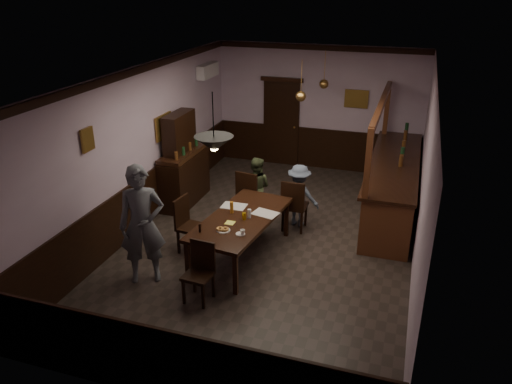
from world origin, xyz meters
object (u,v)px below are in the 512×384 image
at_px(dining_table, 241,221).
at_px(soda_can, 244,216).
at_px(chair_side, 188,222).
at_px(bar_counter, 393,185).
at_px(person_seated_left, 256,187).
at_px(sideboard, 183,168).
at_px(pendant_iron, 214,144).
at_px(pendant_brass_mid, 301,96).
at_px(chair_far_left, 249,194).
at_px(person_seated_right, 299,195).
at_px(pendant_brass_far, 324,84).
at_px(chair_near, 200,269).
at_px(coffee_cup, 243,232).
at_px(chair_far_right, 294,203).
at_px(person_standing, 142,225).

height_order(dining_table, soda_can, soda_can).
bearing_deg(chair_side, bar_counter, -41.96).
xyz_separation_m(person_seated_left, sideboard, (-1.65, 0.17, 0.16)).
distance_m(sideboard, pendant_iron, 3.47).
relative_size(dining_table, pendant_brass_mid, 2.85).
height_order(chair_far_left, soda_can, chair_far_left).
bearing_deg(chair_far_left, sideboard, -5.29).
height_order(chair_far_left, pendant_iron, pendant_iron).
height_order(sideboard, bar_counter, bar_counter).
relative_size(person_seated_right, pendant_brass_far, 1.51).
bearing_deg(sideboard, person_seated_right, -6.34).
xyz_separation_m(chair_near, chair_side, (-0.78, 1.23, 0.04)).
bearing_deg(pendant_brass_mid, pendant_brass_far, 81.30).
height_order(dining_table, coffee_cup, coffee_cup).
relative_size(person_seated_left, bar_counter, 0.30).
xyz_separation_m(chair_near, pendant_brass_far, (0.78, 4.98, 1.80)).
height_order(dining_table, sideboard, sideboard).
xyz_separation_m(person_seated_right, pendant_brass_far, (-0.03, 2.19, 1.69)).
relative_size(chair_far_left, person_seated_left, 0.86).
distance_m(chair_far_right, person_seated_right, 0.29).
relative_size(chair_far_right, person_seated_right, 0.84).
height_order(chair_far_right, sideboard, sideboard).
relative_size(chair_near, chair_side, 0.92).
bearing_deg(chair_far_left, chair_far_right, -176.54).
bearing_deg(sideboard, pendant_brass_far, 37.20).
bearing_deg(chair_far_right, pendant_iron, 70.28).
bearing_deg(chair_far_right, sideboard, -12.61).
bearing_deg(chair_far_right, person_seated_left, -24.46).
relative_size(dining_table, person_seated_left, 1.87).
xyz_separation_m(person_standing, soda_can, (1.28, 1.04, -0.15)).
bearing_deg(pendant_brass_mid, chair_side, -119.05).
distance_m(chair_side, person_seated_left, 1.82).
distance_m(person_standing, soda_can, 1.66).
distance_m(person_seated_left, person_seated_right, 0.90).
xyz_separation_m(chair_side, coffee_cup, (1.18, -0.50, 0.26)).
xyz_separation_m(chair_near, soda_can, (0.25, 1.25, 0.31)).
distance_m(coffee_cup, pendant_brass_far, 4.52).
xyz_separation_m(soda_can, sideboard, (-1.98, 1.83, -0.04)).
xyz_separation_m(chair_far_left, sideboard, (-1.61, 0.45, 0.19)).
bearing_deg(person_seated_left, pendant_brass_far, -109.49).
height_order(chair_far_right, coffee_cup, chair_far_right).
xyz_separation_m(chair_near, coffee_cup, (0.40, 0.74, 0.30)).
xyz_separation_m(person_standing, person_seated_right, (1.84, 2.59, -0.35)).
relative_size(coffee_cup, pendant_brass_mid, 0.10).
relative_size(dining_table, chair_far_right, 2.26).
bearing_deg(person_seated_right, person_standing, 61.14).
relative_size(chair_near, pendant_brass_far, 1.13).
xyz_separation_m(dining_table, chair_near, (-0.17, -1.31, -0.18)).
relative_size(person_seated_left, sideboard, 0.64).
bearing_deg(person_seated_left, bar_counter, -154.52).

